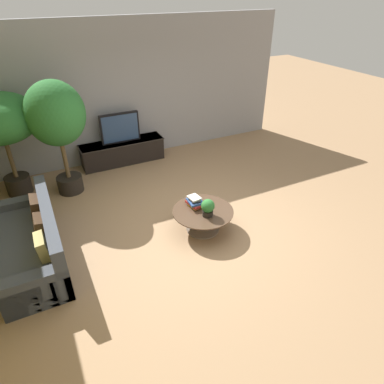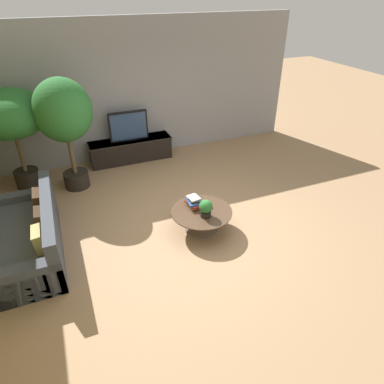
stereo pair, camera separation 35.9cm
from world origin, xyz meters
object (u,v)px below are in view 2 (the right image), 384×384
(potted_palm_corner, at_px, (64,115))
(potted_palm_tall, at_px, (10,117))
(couch_by_wall, at_px, (33,237))
(potted_plant_tabletop, at_px, (206,208))
(television, at_px, (128,126))
(coffee_table, at_px, (201,217))
(media_console, at_px, (131,150))

(potted_palm_corner, bearing_deg, potted_palm_tall, 156.84)
(couch_by_wall, height_order, potted_plant_tabletop, couch_by_wall)
(television, bearing_deg, couch_by_wall, -129.39)
(coffee_table, bearing_deg, couch_by_wall, 169.63)
(coffee_table, xyz_separation_m, potted_palm_corner, (-1.75, 2.27, 1.23))
(couch_by_wall, bearing_deg, media_console, 140.62)
(potted_palm_tall, bearing_deg, coffee_table, -44.95)
(coffee_table, relative_size, potted_palm_tall, 0.51)
(potted_plant_tabletop, bearing_deg, media_console, 98.01)
(media_console, bearing_deg, coffee_table, -81.63)
(potted_palm_tall, bearing_deg, media_console, 9.78)
(television, relative_size, potted_palm_corner, 0.40)
(potted_palm_tall, distance_m, potted_palm_corner, 0.99)
(media_console, height_order, potted_plant_tabletop, potted_plant_tabletop)
(couch_by_wall, distance_m, potted_palm_corner, 2.32)
(media_console, distance_m, couch_by_wall, 3.33)
(coffee_table, distance_m, potted_palm_corner, 3.12)
(media_console, xyz_separation_m, potted_plant_tabletop, (0.45, -3.20, 0.28))
(potted_palm_corner, relative_size, potted_plant_tabletop, 7.41)
(coffee_table, distance_m, couch_by_wall, 2.60)
(television, bearing_deg, potted_palm_corner, -149.45)
(media_console, relative_size, television, 2.18)
(television, bearing_deg, coffee_table, -81.62)
(potted_plant_tabletop, bearing_deg, television, 98.01)
(coffee_table, xyz_separation_m, couch_by_wall, (-2.56, 0.47, 0.02))
(couch_by_wall, height_order, potted_palm_tall, potted_palm_tall)
(coffee_table, distance_m, potted_plant_tabletop, 0.31)
(potted_palm_tall, bearing_deg, potted_plant_tabletop, -46.54)
(media_console, xyz_separation_m, couch_by_wall, (-2.11, -2.57, 0.02))
(potted_palm_corner, bearing_deg, coffee_table, -52.32)
(television, height_order, potted_palm_tall, potted_palm_tall)
(media_console, height_order, potted_palm_corner, potted_palm_corner)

